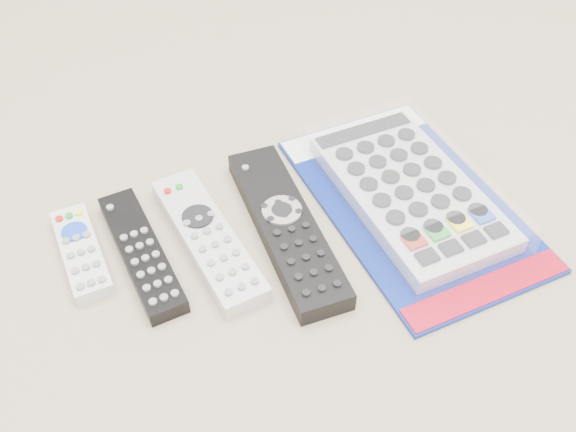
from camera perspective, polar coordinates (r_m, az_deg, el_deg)
name	(u,v)px	position (r m, az deg, el deg)	size (l,w,h in m)	color
remote_small_grey	(81,252)	(0.77, -17.91, -3.07)	(0.04, 0.14, 0.02)	silver
remote_slim_black	(141,253)	(0.75, -12.90, -3.19)	(0.05, 0.20, 0.02)	black
remote_silver_dvd	(208,238)	(0.75, -7.11, -1.98)	(0.07, 0.22, 0.03)	silver
remote_large_black	(286,226)	(0.76, -0.15, -0.93)	(0.08, 0.27, 0.03)	black
jumbo_remote_packaged	(410,190)	(0.81, 10.82, 2.30)	(0.21, 0.35, 0.05)	navy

